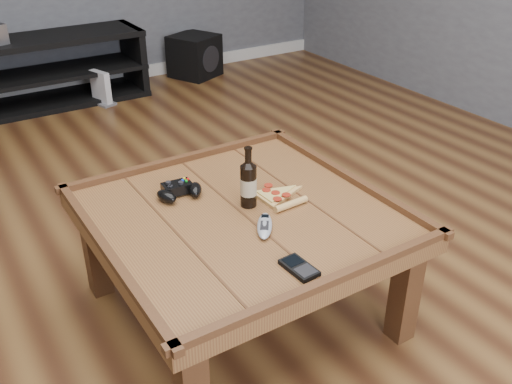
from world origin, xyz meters
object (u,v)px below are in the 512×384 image
beer_bottle (248,183)px  game_console (101,89)px  coffee_table (241,227)px  media_console (47,72)px  subwoofer (195,56)px  pizza_slice (278,196)px  remote_control (265,226)px  smartphone (299,268)px  game_controller (179,191)px

beer_bottle → game_console: size_ratio=0.92×
coffee_table → beer_bottle: size_ratio=4.53×
media_console → subwoofer: size_ratio=3.09×
pizza_slice → remote_control: pizza_slice is taller
beer_bottle → pizza_slice: bearing=-7.9°
remote_control → subwoofer: 3.18m
media_console → beer_bottle: (0.05, -2.72, 0.30)m
beer_bottle → remote_control: bearing=-102.8°
pizza_slice → smartphone: bearing=-118.6°
game_controller → pizza_slice: (0.30, -0.21, -0.02)m
beer_bottle → game_controller: size_ratio=1.20×
smartphone → game_controller: bearing=96.9°
coffee_table → game_console: bearing=82.9°
game_controller → smartphone: size_ratio=1.48×
smartphone → game_console: smartphone is taller
remote_control → subwoofer: (1.21, 2.93, -0.29)m
beer_bottle → game_console: (0.27, 2.52, -0.43)m
pizza_slice → remote_control: (-0.15, -0.15, 0.00)m
coffee_table → beer_bottle: 0.16m
coffee_table → beer_bottle: bearing=31.7°
media_console → game_console: size_ratio=5.65×
media_console → coffee_table: bearing=-90.0°
coffee_table → media_console: 2.75m
media_console → game_console: bearing=-32.1°
game_controller → remote_control: (0.14, -0.35, -0.01)m
beer_bottle → remote_control: (-0.04, -0.16, -0.08)m
smartphone → beer_bottle: bearing=76.5°
game_controller → subwoofer: size_ratio=0.42×
media_console → game_controller: (-0.13, -2.53, 0.23)m
remote_control → game_console: (0.31, 2.68, -0.35)m
coffee_table → game_console: (0.32, 2.55, -0.28)m
beer_bottle → game_controller: bearing=133.5°
beer_bottle → smartphone: bearing=-100.3°
smartphone → game_console: 2.97m
remote_control → game_console: size_ratio=0.66×
media_console → smartphone: size_ratio=10.94×
pizza_slice → smartphone: size_ratio=1.99×
coffee_table → media_console: bearing=90.0°
beer_bottle → remote_control: beer_bottle is taller
coffee_table → smartphone: (-0.03, -0.38, 0.07)m
subwoofer → coffee_table: bearing=-138.2°
coffee_table → game_controller: (-0.13, 0.22, 0.08)m
game_controller → remote_control: bearing=-63.2°
media_console → game_console: 0.40m
subwoofer → game_console: bearing=170.8°
pizza_slice → subwoofer: (1.06, 2.78, -0.29)m
game_controller → game_console: 2.40m
coffee_table → beer_bottle: (0.05, 0.03, 0.15)m
game_controller → pizza_slice: game_controller is taller
beer_bottle → subwoofer: (1.17, 2.77, -0.37)m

